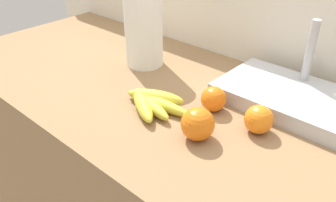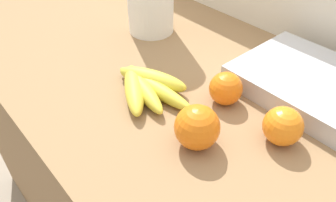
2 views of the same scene
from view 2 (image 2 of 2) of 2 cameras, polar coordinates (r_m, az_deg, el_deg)
The scene contains 6 objects.
wall_back at distance 1.17m, azimuth 17.07°, elevation -1.91°, with size 2.24×0.06×1.30m, color silver.
banana_bunch at distance 0.71m, azimuth -3.91°, elevation 2.66°, with size 0.22×0.17×0.04m.
orange_right at distance 0.62m, azimuth 19.44°, elevation -4.15°, with size 0.07×0.07×0.07m, color orange.
orange_back_left at distance 0.58m, azimuth 5.10°, elevation -4.58°, with size 0.08×0.08×0.08m, color orange.
orange_front at distance 0.69m, azimuth 10.06°, elevation 2.17°, with size 0.07×0.07×0.07m, color orange.
sink_basin at distance 0.77m, azimuth 26.47°, elevation 1.71°, with size 0.39×0.25×0.23m.
Camera 2 is at (0.41, -0.43, 1.39)m, focal length 34.85 mm.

